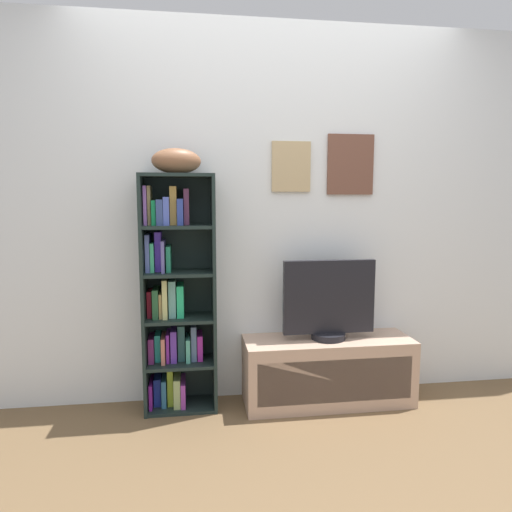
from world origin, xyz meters
TOP-DOWN VIEW (x-y plane):
  - ground at (0.00, 0.00)m, footprint 5.20×5.20m
  - back_wall at (0.00, 1.13)m, footprint 4.80×0.08m
  - bookshelf at (-0.62, 1.00)m, footprint 0.45×0.26m
  - football at (-0.59, 0.97)m, footprint 0.33×0.22m
  - tv_stand at (0.35, 0.91)m, footprint 1.09×0.37m
  - television at (0.35, 0.91)m, footprint 0.59×0.22m

SIDE VIEW (x-z plane):
  - ground at x=0.00m, z-range -0.04..0.00m
  - tv_stand at x=0.35m, z-range 0.00..0.43m
  - television at x=0.35m, z-range 0.42..0.93m
  - bookshelf at x=-0.62m, z-range -0.03..1.45m
  - back_wall at x=0.00m, z-range 0.00..2.44m
  - football at x=-0.59m, z-range 1.47..1.62m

